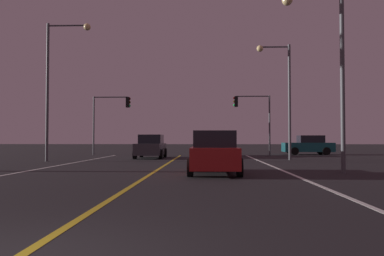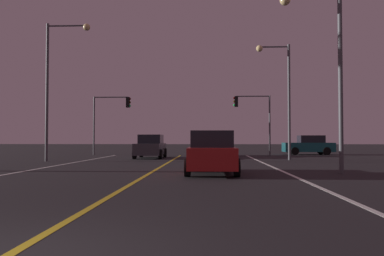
{
  "view_description": "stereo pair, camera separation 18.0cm",
  "coord_description": "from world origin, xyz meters",
  "px_view_note": "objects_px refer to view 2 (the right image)",
  "views": [
    {
      "loc": [
        2.2,
        -3.97,
        1.38
      ],
      "look_at": [
        1.0,
        27.49,
        2.29
      ],
      "focal_mm": 35.88,
      "sensor_mm": 36.0,
      "label": 1
    },
    {
      "loc": [
        2.38,
        -3.97,
        1.38
      ],
      "look_at": [
        1.0,
        27.49,
        2.29
      ],
      "focal_mm": 35.88,
      "sensor_mm": 36.0,
      "label": 2
    }
  ],
  "objects_px": {
    "car_crossing_side": "(309,145)",
    "street_lamp_left_mid": "(57,74)",
    "traffic_light_near_right": "(252,111)",
    "street_lamp_right_near": "(325,57)",
    "car_oncoming": "(151,147)",
    "street_lamp_right_far": "(281,86)",
    "traffic_light_near_left": "(112,111)",
    "car_ahead_far": "(216,146)",
    "car_lead_same_lane": "(212,153)"
  },
  "relations": [
    {
      "from": "car_crossing_side",
      "to": "traffic_light_near_right",
      "type": "xyz_separation_m",
      "value": [
        -5.16,
        -1.49,
        2.97
      ]
    },
    {
      "from": "traffic_light_near_left",
      "to": "street_lamp_right_near",
      "type": "distance_m",
      "value": 21.5
    },
    {
      "from": "street_lamp_right_far",
      "to": "car_oncoming",
      "type": "bearing_deg",
      "value": -12.83
    },
    {
      "from": "street_lamp_right_near",
      "to": "traffic_light_near_left",
      "type": "bearing_deg",
      "value": -52.56
    },
    {
      "from": "street_lamp_left_mid",
      "to": "traffic_light_near_left",
      "type": "bearing_deg",
      "value": 83.14
    },
    {
      "from": "car_ahead_far",
      "to": "traffic_light_near_right",
      "type": "xyz_separation_m",
      "value": [
        3.09,
        1.78,
        2.97
      ]
    },
    {
      "from": "car_oncoming",
      "to": "traffic_light_near_left",
      "type": "xyz_separation_m",
      "value": [
        -4.13,
        5.09,
        2.96
      ]
    },
    {
      "from": "car_ahead_far",
      "to": "car_lead_same_lane",
      "type": "xyz_separation_m",
      "value": [
        -0.45,
        -15.64,
        0.0
      ]
    },
    {
      "from": "traffic_light_near_left",
      "to": "street_lamp_left_mid",
      "type": "height_order",
      "value": "street_lamp_left_mid"
    },
    {
      "from": "street_lamp_left_mid",
      "to": "street_lamp_right_far",
      "type": "distance_m",
      "value": 14.45
    },
    {
      "from": "traffic_light_near_right",
      "to": "street_lamp_right_far",
      "type": "bearing_deg",
      "value": 99.13
    },
    {
      "from": "car_oncoming",
      "to": "street_lamp_right_far",
      "type": "xyz_separation_m",
      "value": [
        9.03,
        -2.06,
        4.09
      ]
    },
    {
      "from": "car_oncoming",
      "to": "street_lamp_left_mid",
      "type": "xyz_separation_m",
      "value": [
        -5.25,
        -4.23,
        4.64
      ]
    },
    {
      "from": "car_lead_same_lane",
      "to": "traffic_light_near_left",
      "type": "distance_m",
      "value": 19.59
    },
    {
      "from": "traffic_light_near_right",
      "to": "traffic_light_near_left",
      "type": "relative_size",
      "value": 1.01
    },
    {
      "from": "traffic_light_near_right",
      "to": "street_lamp_left_mid",
      "type": "distance_m",
      "value": 16.19
    },
    {
      "from": "car_crossing_side",
      "to": "street_lamp_right_near",
      "type": "bearing_deg",
      "value": 77.51
    },
    {
      "from": "car_ahead_far",
      "to": "street_lamp_right_far",
      "type": "bearing_deg",
      "value": -141.77
    },
    {
      "from": "car_oncoming",
      "to": "street_lamp_right_near",
      "type": "bearing_deg",
      "value": 36.74
    },
    {
      "from": "car_crossing_side",
      "to": "car_lead_same_lane",
      "type": "bearing_deg",
      "value": 65.29
    },
    {
      "from": "street_lamp_left_mid",
      "to": "street_lamp_right_far",
      "type": "height_order",
      "value": "street_lamp_left_mid"
    },
    {
      "from": "car_lead_same_lane",
      "to": "car_oncoming",
      "type": "bearing_deg",
      "value": 19.4
    },
    {
      "from": "car_lead_same_lane",
      "to": "street_lamp_right_near",
      "type": "relative_size",
      "value": 0.59
    },
    {
      "from": "car_crossing_side",
      "to": "street_lamp_right_near",
      "type": "distance_m",
      "value": 19.4
    },
    {
      "from": "traffic_light_near_right",
      "to": "street_lamp_right_near",
      "type": "height_order",
      "value": "street_lamp_right_near"
    },
    {
      "from": "traffic_light_near_right",
      "to": "street_lamp_right_near",
      "type": "distance_m",
      "value": 17.12
    },
    {
      "from": "car_lead_same_lane",
      "to": "car_crossing_side",
      "type": "distance_m",
      "value": 20.81
    },
    {
      "from": "car_oncoming",
      "to": "traffic_light_near_right",
      "type": "xyz_separation_m",
      "value": [
        7.88,
        5.09,
        2.97
      ]
    },
    {
      "from": "traffic_light_near_left",
      "to": "car_lead_same_lane",
      "type": "bearing_deg",
      "value": -64.08
    },
    {
      "from": "car_oncoming",
      "to": "traffic_light_near_right",
      "type": "bearing_deg",
      "value": 122.89
    },
    {
      "from": "car_ahead_far",
      "to": "street_lamp_right_far",
      "type": "xyz_separation_m",
      "value": [
        4.24,
        -5.38,
        4.09
      ]
    },
    {
      "from": "car_lead_same_lane",
      "to": "traffic_light_near_left",
      "type": "xyz_separation_m",
      "value": [
        -8.47,
        17.42,
        2.96
      ]
    },
    {
      "from": "car_oncoming",
      "to": "street_lamp_left_mid",
      "type": "distance_m",
      "value": 8.18
    },
    {
      "from": "car_oncoming",
      "to": "traffic_light_near_left",
      "type": "relative_size",
      "value": 0.85
    },
    {
      "from": "car_ahead_far",
      "to": "street_lamp_left_mid",
      "type": "xyz_separation_m",
      "value": [
        -10.04,
        -7.55,
        4.64
      ]
    },
    {
      "from": "car_oncoming",
      "to": "street_lamp_right_near",
      "type": "distance_m",
      "value": 15.43
    },
    {
      "from": "car_crossing_side",
      "to": "car_oncoming",
      "type": "bearing_deg",
      "value": 26.79
    },
    {
      "from": "car_ahead_far",
      "to": "street_lamp_left_mid",
      "type": "bearing_deg",
      "value": 126.94
    },
    {
      "from": "car_oncoming",
      "to": "traffic_light_near_left",
      "type": "bearing_deg",
      "value": -140.98
    },
    {
      "from": "street_lamp_left_mid",
      "to": "street_lamp_right_far",
      "type": "bearing_deg",
      "value": 8.66
    },
    {
      "from": "car_crossing_side",
      "to": "traffic_light_near_right",
      "type": "relative_size",
      "value": 0.85
    },
    {
      "from": "car_ahead_far",
      "to": "street_lamp_right_near",
      "type": "bearing_deg",
      "value": -164.84
    },
    {
      "from": "traffic_light_near_right",
      "to": "street_lamp_right_near",
      "type": "bearing_deg",
      "value": 93.54
    },
    {
      "from": "car_lead_same_lane",
      "to": "street_lamp_left_mid",
      "type": "xyz_separation_m",
      "value": [
        -9.59,
        8.09,
        4.64
      ]
    },
    {
      "from": "traffic_light_near_left",
      "to": "street_lamp_right_far",
      "type": "height_order",
      "value": "street_lamp_right_far"
    },
    {
      "from": "car_crossing_side",
      "to": "street_lamp_left_mid",
      "type": "distance_m",
      "value": 21.75
    },
    {
      "from": "car_ahead_far",
      "to": "car_crossing_side",
      "type": "height_order",
      "value": "same"
    },
    {
      "from": "car_oncoming",
      "to": "street_lamp_right_near",
      "type": "xyz_separation_m",
      "value": [
        8.93,
        -11.96,
        3.91
      ]
    },
    {
      "from": "car_lead_same_lane",
      "to": "street_lamp_right_far",
      "type": "distance_m",
      "value": 12.0
    },
    {
      "from": "car_ahead_far",
      "to": "traffic_light_near_right",
      "type": "bearing_deg",
      "value": -60.09
    }
  ]
}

